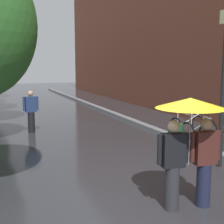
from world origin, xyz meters
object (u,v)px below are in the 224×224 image
Objects in this scene: couple_under_umbrella at (190,132)px; pedestrian_walking_midground at (31,111)px; street_lamp_post at (224,77)px; parked_bicycle_2 at (199,130)px; parked_bicycle_3 at (187,125)px; litter_bin at (175,138)px; parked_bicycle_1 at (219,134)px.

pedestrian_walking_midground is at bearing 103.37° from couple_under_umbrella.
parked_bicycle_2 is at bearing 63.92° from street_lamp_post.
pedestrian_walking_midground is (-5.29, 2.57, 0.44)m from parked_bicycle_3.
parked_bicycle_1 is at bearing 3.26° from litter_bin.
parked_bicycle_3 is at bearing 55.00° from couple_under_umbrella.
litter_bin is at bearing 60.35° from couple_under_umbrella.
parked_bicycle_2 is 3.31m from street_lamp_post.
pedestrian_walking_midground is (-1.80, 7.56, -0.58)m from couple_under_umbrella.
parked_bicycle_3 is 1.32× the size of litter_bin.
parked_bicycle_1 is 6.82m from pedestrian_walking_midground.
parked_bicycle_2 is at bearing 30.12° from litter_bin.
litter_bin is at bearing -149.88° from parked_bicycle_2.
street_lamp_post is (-1.37, -3.36, 1.91)m from parked_bicycle_3.
couple_under_umbrella reaches higher than parked_bicycle_2.
street_lamp_post reaches higher than pedestrian_walking_midground.
litter_bin is (-1.50, -0.87, 0.05)m from parked_bicycle_2.
street_lamp_post reaches higher than parked_bicycle_3.
street_lamp_post is at bearing -56.53° from pedestrian_walking_midground.
parked_bicycle_2 reaches higher than litter_bin.
parked_bicycle_2 is 5.34m from couple_under_umbrella.
pedestrian_walking_midground is (-5.12, 3.50, 0.44)m from parked_bicycle_2.
couple_under_umbrella is 7.79m from pedestrian_walking_midground.
street_lamp_post is at bearing 37.45° from couple_under_umbrella.
parked_bicycle_3 is (-0.01, 1.70, 0.00)m from parked_bicycle_1.
parked_bicycle_1 is at bearing -89.81° from parked_bicycle_3.
pedestrian_walking_midground reaches higher than parked_bicycle_2.
parked_bicycle_1 is 4.91m from couple_under_umbrella.
pedestrian_walking_midground is at bearing 145.62° from parked_bicycle_2.
pedestrian_walking_midground is (-3.61, 4.37, 0.39)m from litter_bin.
street_lamp_post is at bearing -78.86° from litter_bin.
litter_bin is 5.68m from pedestrian_walking_midground.
street_lamp_post is 2.45m from litter_bin.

